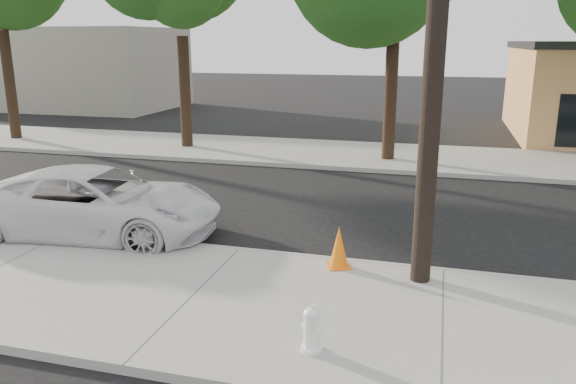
# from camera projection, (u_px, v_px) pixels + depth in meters

# --- Properties ---
(ground) EXTENTS (120.00, 120.00, 0.00)m
(ground) POSITION_uv_depth(u_px,v_px,m) (270.00, 224.00, 13.37)
(ground) COLOR black
(ground) RESTS_ON ground
(near_sidewalk) EXTENTS (90.00, 4.40, 0.15)m
(near_sidewalk) POSITION_uv_depth(u_px,v_px,m) (194.00, 298.00, 9.34)
(near_sidewalk) COLOR gray
(near_sidewalk) RESTS_ON ground
(far_sidewalk) EXTENTS (90.00, 5.00, 0.15)m
(far_sidewalk) POSITION_uv_depth(u_px,v_px,m) (336.00, 154.00, 21.26)
(far_sidewalk) COLOR gray
(far_sidewalk) RESTS_ON ground
(curb_near) EXTENTS (90.00, 0.12, 0.16)m
(curb_near) POSITION_uv_depth(u_px,v_px,m) (240.00, 252.00, 11.39)
(curb_near) COLOR #9E9B93
(curb_near) RESTS_ON ground
(building_far) EXTENTS (14.00, 8.00, 5.00)m
(building_far) POSITION_uv_depth(u_px,v_px,m) (67.00, 68.00, 36.45)
(building_far) COLOR gray
(building_far) RESTS_ON ground
(utility_pole) EXTENTS (1.40, 0.34, 9.00)m
(utility_pole) POSITION_uv_depth(u_px,v_px,m) (438.00, 9.00, 8.71)
(utility_pole) COLOR black
(utility_pole) RESTS_ON near_sidewalk
(police_cruiser) EXTENTS (5.73, 3.10, 1.53)m
(police_cruiser) POSITION_uv_depth(u_px,v_px,m) (96.00, 203.00, 12.38)
(police_cruiser) COLOR silver
(police_cruiser) RESTS_ON ground
(fire_hydrant) EXTENTS (0.34, 0.30, 0.63)m
(fire_hydrant) POSITION_uv_depth(u_px,v_px,m) (312.00, 330.00, 7.56)
(fire_hydrant) COLOR white
(fire_hydrant) RESTS_ON near_sidewalk
(traffic_cone) EXTENTS (0.54, 0.54, 0.79)m
(traffic_cone) POSITION_uv_depth(u_px,v_px,m) (339.00, 247.00, 10.36)
(traffic_cone) COLOR orange
(traffic_cone) RESTS_ON near_sidewalk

